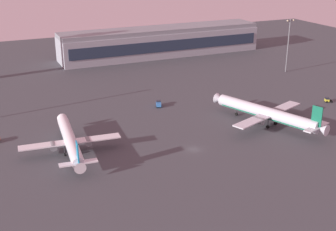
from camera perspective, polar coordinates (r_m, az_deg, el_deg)
ground_plane at (r=147.23m, az=3.23°, el=-4.26°), size 416.00×416.00×0.00m
terminal_building at (r=271.86m, az=-0.86°, el=9.28°), size 120.25×22.40×16.40m
airplane_near_gate at (r=168.50m, az=12.38°, el=0.26°), size 35.96×45.65×12.14m
airplane_terminal_side at (r=146.56m, az=-12.20°, el=-3.15°), size 31.96×41.01×10.51m
pushback_tug at (r=201.51m, az=19.41°, el=1.89°), size 3.55×2.98×2.05m
cargo_loader at (r=184.92m, az=-1.19°, el=1.49°), size 3.29×4.56×2.25m
apron_light_east at (r=241.14m, az=14.91°, el=8.88°), size 4.80×0.90×27.03m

